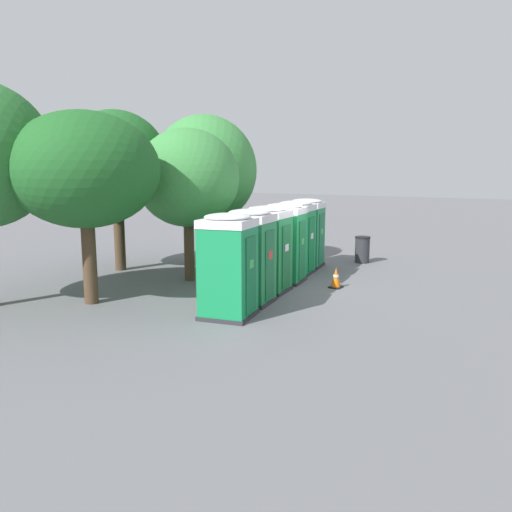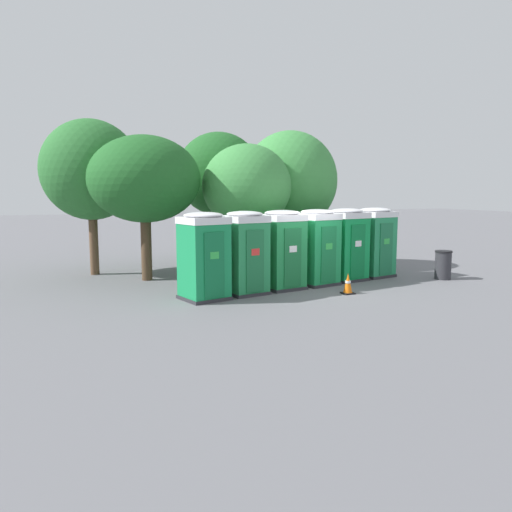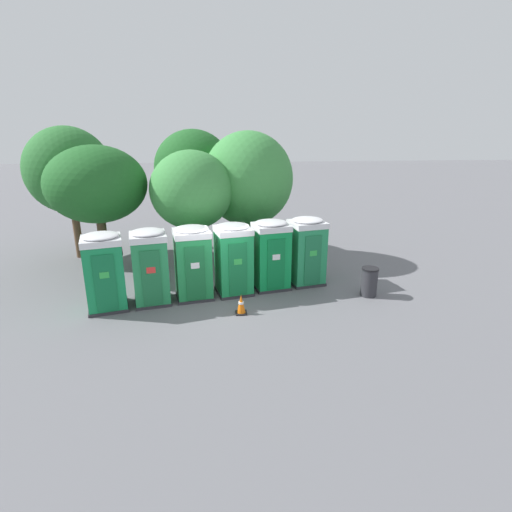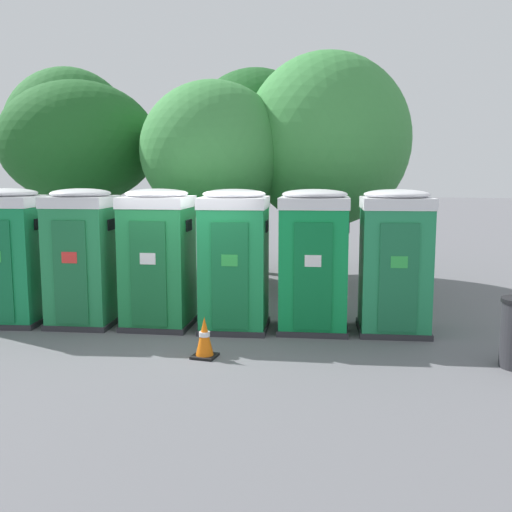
# 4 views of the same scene
# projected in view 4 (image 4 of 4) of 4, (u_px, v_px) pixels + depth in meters

# --- Properties ---
(ground_plane) EXTENTS (120.00, 120.00, 0.00)m
(ground_plane) POSITION_uv_depth(u_px,v_px,m) (193.00, 332.00, 10.68)
(ground_plane) COLOR slate
(portapotty_0) EXTENTS (1.48, 1.46, 2.54)m
(portapotty_0) POSITION_uv_depth(u_px,v_px,m) (9.00, 256.00, 11.19)
(portapotty_0) COLOR #2D2D33
(portapotty_0) RESTS_ON ground
(portapotty_1) EXTENTS (1.38, 1.40, 2.54)m
(portapotty_1) POSITION_uv_depth(u_px,v_px,m) (83.00, 257.00, 11.08)
(portapotty_1) COLOR #2D2D33
(portapotty_1) RESTS_ON ground
(portapotty_2) EXTENTS (1.41, 1.39, 2.54)m
(portapotty_2) POSITION_uv_depth(u_px,v_px,m) (158.00, 258.00, 10.94)
(portapotty_2) COLOR #2D2D33
(portapotty_2) RESTS_ON ground
(portapotty_3) EXTENTS (1.42, 1.42, 2.54)m
(portapotty_3) POSITION_uv_depth(u_px,v_px,m) (234.00, 259.00, 10.74)
(portapotty_3) COLOR #2D2D33
(portapotty_3) RESTS_ON ground
(portapotty_4) EXTENTS (1.44, 1.41, 2.54)m
(portapotty_4) POSITION_uv_depth(u_px,v_px,m) (314.00, 260.00, 10.68)
(portapotty_4) COLOR #2D2D33
(portapotty_4) RESTS_ON ground
(portapotty_5) EXTENTS (1.44, 1.42, 2.54)m
(portapotty_5) POSITION_uv_depth(u_px,v_px,m) (395.00, 261.00, 10.54)
(portapotty_5) COLOR #2D2D33
(portapotty_5) RESTS_ON ground
(street_tree_0) EXTENTS (3.86, 3.86, 5.57)m
(street_tree_0) POSITION_uv_depth(u_px,v_px,m) (327.00, 141.00, 13.89)
(street_tree_0) COLOR brown
(street_tree_0) RESTS_ON ground
(street_tree_1) EXTENTS (3.88, 3.88, 5.06)m
(street_tree_1) POSITION_uv_depth(u_px,v_px,m) (79.00, 144.00, 14.82)
(street_tree_1) COLOR #4C3826
(street_tree_1) RESTS_ON ground
(street_tree_2) EXTENTS (3.61, 3.61, 5.63)m
(street_tree_2) POSITION_uv_depth(u_px,v_px,m) (256.00, 135.00, 16.48)
(street_tree_2) COLOR #4C3826
(street_tree_2) RESTS_ON ground
(street_tree_3) EXTENTS (3.63, 3.63, 5.77)m
(street_tree_3) POSITION_uv_depth(u_px,v_px,m) (69.00, 134.00, 17.11)
(street_tree_3) COLOR brown
(street_tree_3) RESTS_ON ground
(street_tree_4) EXTENTS (3.29, 3.29, 4.87)m
(street_tree_4) POSITION_uv_depth(u_px,v_px,m) (213.00, 151.00, 13.48)
(street_tree_4) COLOR #4C3826
(street_tree_4) RESTS_ON ground
(traffic_cone) EXTENTS (0.36, 0.36, 0.64)m
(traffic_cone) POSITION_uv_depth(u_px,v_px,m) (205.00, 338.00, 9.20)
(traffic_cone) COLOR black
(traffic_cone) RESTS_ON ground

